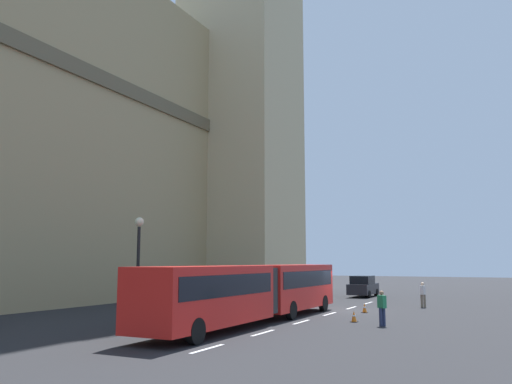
% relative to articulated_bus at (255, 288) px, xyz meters
% --- Properties ---
extents(ground_plane, '(160.00, 160.00, 0.00)m').
position_rel_articulated_bus_xyz_m(ground_plane, '(8.36, -1.99, -1.75)').
color(ground_plane, '#262628').
extents(lane_centre_marking, '(25.20, 0.16, 0.01)m').
position_rel_articulated_bus_xyz_m(lane_centre_marking, '(3.68, -1.99, -1.74)').
color(lane_centre_marking, silver).
rests_on(lane_centre_marking, ground_plane).
extents(articulated_bus, '(17.88, 2.54, 2.90)m').
position_rel_articulated_bus_xyz_m(articulated_bus, '(0.00, 0.00, 0.00)').
color(articulated_bus, red).
rests_on(articulated_bus, ground_plane).
extents(sedan_lead, '(4.40, 1.86, 1.85)m').
position_rel_articulated_bus_xyz_m(sedan_lead, '(21.79, 0.11, -0.83)').
color(sedan_lead, black).
rests_on(sedan_lead, ground_plane).
extents(traffic_cone_west, '(0.36, 0.36, 0.58)m').
position_rel_articulated_bus_xyz_m(traffic_cone_west, '(2.58, -4.43, -1.46)').
color(traffic_cone_west, black).
rests_on(traffic_cone_west, ground_plane).
extents(traffic_cone_middle, '(0.36, 0.36, 0.58)m').
position_rel_articulated_bus_xyz_m(traffic_cone_middle, '(7.67, -3.66, -1.46)').
color(traffic_cone_middle, black).
rests_on(traffic_cone_middle, ground_plane).
extents(street_lamp, '(0.44, 0.44, 5.27)m').
position_rel_articulated_bus_xyz_m(street_lamp, '(-3.79, 4.51, 1.31)').
color(street_lamp, black).
rests_on(street_lamp, ground_plane).
extents(pedestrian_near_cones, '(0.42, 0.47, 1.69)m').
position_rel_articulated_bus_xyz_m(pedestrian_near_cones, '(1.55, -6.13, -0.83)').
color(pedestrian_near_cones, '#262D4C').
rests_on(pedestrian_near_cones, ground_plane).
extents(pedestrian_by_kerb, '(0.43, 0.36, 1.69)m').
position_rel_articulated_bus_xyz_m(pedestrian_by_kerb, '(13.04, -6.31, -0.83)').
color(pedestrian_by_kerb, '#726651').
rests_on(pedestrian_by_kerb, ground_plane).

